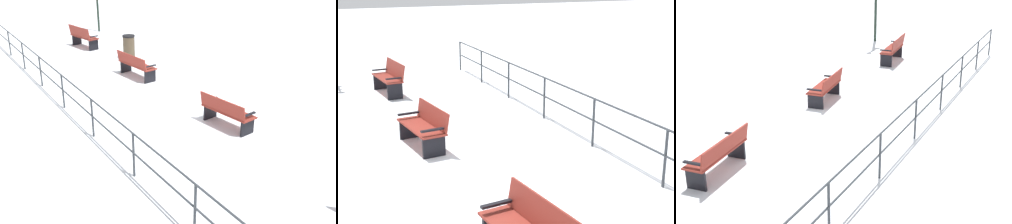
# 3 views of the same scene
# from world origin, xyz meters

# --- Properties ---
(ground_plane) EXTENTS (80.00, 80.00, 0.00)m
(ground_plane) POSITION_xyz_m (0.00, 0.00, 0.00)
(ground_plane) COLOR white
(ground_plane) RESTS_ON ground
(bench_nearest) EXTENTS (0.70, 1.67, 0.94)m
(bench_nearest) POSITION_xyz_m (-0.15, -7.23, 0.50)
(bench_nearest) COLOR maroon
(bench_nearest) RESTS_ON ground
(bench_second) EXTENTS (0.76, 1.58, 0.84)m
(bench_second) POSITION_xyz_m (0.05, -2.42, 0.44)
(bench_second) COLOR maroon
(bench_second) RESTS_ON ground
(waterfront_railing) EXTENTS (0.05, 19.67, 1.03)m
(waterfront_railing) POSITION_xyz_m (-3.11, -0.00, 0.70)
(waterfront_railing) COLOR #383D42
(waterfront_railing) RESTS_ON ground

